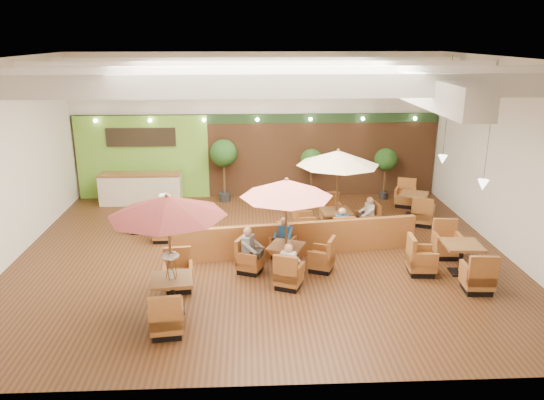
{
  "coord_description": "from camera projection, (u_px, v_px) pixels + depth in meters",
  "views": [
    {
      "loc": [
        -0.4,
        -14.16,
        6.08
      ],
      "look_at": [
        0.3,
        0.5,
        1.5
      ],
      "focal_mm": 35.0,
      "sensor_mm": 36.0,
      "label": 1
    }
  ],
  "objects": [
    {
      "name": "booth_divider",
      "position": [
        298.0,
        239.0,
        15.19
      ],
      "size": [
        7.03,
        1.14,
        0.98
      ],
      "primitive_type": "cube",
      "rotation": [
        0.0,
        0.0,
        0.14
      ],
      "color": "brown",
      "rests_on": "ground"
    },
    {
      "name": "diner_0",
      "position": [
        289.0,
        261.0,
        13.13
      ],
      "size": [
        0.41,
        0.38,
        0.74
      ],
      "rotation": [
        0.0,
        0.0,
        -0.39
      ],
      "color": "white",
      "rests_on": "ground"
    },
    {
      "name": "room",
      "position": [
        269.0,
        123.0,
        15.42
      ],
      "size": [
        14.04,
        14.0,
        5.52
      ],
      "color": "#381E0F",
      "rests_on": "ground"
    },
    {
      "name": "diner_1",
      "position": [
        283.0,
        233.0,
        14.95
      ],
      "size": [
        0.4,
        0.36,
        0.73
      ],
      "rotation": [
        0.0,
        0.0,
        2.84
      ],
      "color": "#245C9C",
      "rests_on": "ground"
    },
    {
      "name": "table_4",
      "position": [
        449.0,
        259.0,
        14.03
      ],
      "size": [
        1.94,
        2.87,
        1.06
      ],
      "rotation": [
        0.0,
        0.0,
        -0.07
      ],
      "color": "brown",
      "rests_on": "ground"
    },
    {
      "name": "table_1",
      "position": [
        286.0,
        208.0,
        13.73
      ],
      "size": [
        2.73,
        2.73,
        2.61
      ],
      "rotation": [
        0.0,
        0.0,
        -0.4
      ],
      "color": "brown",
      "rests_on": "ground"
    },
    {
      "name": "table_5",
      "position": [
        413.0,
        205.0,
        18.57
      ],
      "size": [
        1.21,
        2.93,
        1.02
      ],
      "rotation": [
        0.0,
        0.0,
        -0.42
      ],
      "color": "brown",
      "rests_on": "ground"
    },
    {
      "name": "service_counter",
      "position": [
        141.0,
        189.0,
        19.82
      ],
      "size": [
        3.0,
        0.75,
        1.18
      ],
      "color": "beige",
      "rests_on": "ground"
    },
    {
      "name": "diner_4",
      "position": [
        368.0,
        211.0,
        16.75
      ],
      "size": [
        0.31,
        0.38,
        0.77
      ],
      "rotation": [
        0.0,
        0.0,
        1.61
      ],
      "color": "white",
      "rests_on": "ground"
    },
    {
      "name": "topiary_2",
      "position": [
        386.0,
        161.0,
        20.17
      ],
      "size": [
        0.86,
        0.86,
        1.99
      ],
      "color": "black",
      "rests_on": "ground"
    },
    {
      "name": "table_3",
      "position": [
        159.0,
        219.0,
        16.99
      ],
      "size": [
        1.51,
        2.24,
        1.44
      ],
      "rotation": [
        0.0,
        0.0,
        0.05
      ],
      "color": "brown",
      "rests_on": "ground"
    },
    {
      "name": "diner_2",
      "position": [
        250.0,
        246.0,
        13.98
      ],
      "size": [
        0.42,
        0.45,
        0.82
      ],
      "rotation": [
        0.0,
        0.0,
        4.36
      ],
      "color": "gray",
      "rests_on": "ground"
    },
    {
      "name": "table_0",
      "position": [
        168.0,
        223.0,
        11.6
      ],
      "size": [
        2.61,
        2.82,
        2.82
      ],
      "rotation": [
        0.0,
        0.0,
        0.12
      ],
      "color": "brown",
      "rests_on": "ground"
    },
    {
      "name": "table_2",
      "position": [
        337.0,
        177.0,
        16.37
      ],
      "size": [
        2.74,
        2.74,
        2.77
      ],
      "rotation": [
        0.0,
        0.0,
        0.08
      ],
      "color": "brown",
      "rests_on": "ground"
    },
    {
      "name": "topiary_0",
      "position": [
        224.0,
        155.0,
        19.8
      ],
      "size": [
        1.03,
        1.03,
        2.38
      ],
      "color": "black",
      "rests_on": "ground"
    },
    {
      "name": "topiary_1",
      "position": [
        312.0,
        162.0,
        20.04
      ],
      "size": [
        0.85,
        0.85,
        1.99
      ],
      "color": "black",
      "rests_on": "ground"
    },
    {
      "name": "diner_3",
      "position": [
        342.0,
        223.0,
        15.74
      ],
      "size": [
        0.39,
        0.32,
        0.77
      ],
      "rotation": [
        0.0,
        0.0,
        -0.08
      ],
      "color": "#245C9C",
      "rests_on": "ground"
    }
  ]
}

